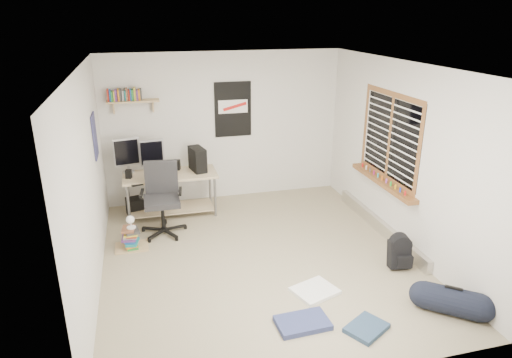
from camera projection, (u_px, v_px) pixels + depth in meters
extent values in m
cube|color=gray|center=(258.00, 258.00, 6.08)|extent=(4.00, 4.50, 0.01)
cube|color=white|center=(259.00, 66.00, 5.22)|extent=(4.00, 4.50, 0.01)
cube|color=silver|center=(224.00, 127.00, 7.70)|extent=(4.00, 0.01, 2.50)
cube|color=silver|center=(88.00, 184.00, 5.18)|extent=(0.01, 4.50, 2.50)
cube|color=silver|center=(403.00, 157.00, 6.12)|extent=(0.01, 4.50, 2.50)
cube|color=#C4AE88|center=(171.00, 193.00, 7.27)|extent=(1.55, 0.94, 0.66)
cube|color=#9C9DA1|center=(128.00, 161.00, 7.14)|extent=(0.41, 0.18, 0.44)
cube|color=#B2B2B7|center=(153.00, 162.00, 7.17)|extent=(0.38, 0.14, 0.41)
cube|color=black|center=(198.00, 160.00, 7.24)|extent=(0.26, 0.42, 0.41)
cube|color=black|center=(143.00, 183.00, 6.84)|extent=(0.40, 0.25, 0.02)
cube|color=black|center=(129.00, 175.00, 6.95)|extent=(0.11, 0.11, 0.17)
cube|color=black|center=(177.00, 166.00, 7.31)|extent=(0.12, 0.12, 0.20)
cube|color=#262528|center=(162.00, 203.00, 6.59)|extent=(0.78, 0.78, 1.07)
cube|color=tan|center=(133.00, 101.00, 7.07)|extent=(0.80, 0.22, 0.24)
cube|color=black|center=(233.00, 109.00, 7.61)|extent=(0.62, 0.03, 0.92)
cube|color=navy|center=(95.00, 136.00, 6.18)|extent=(0.02, 0.42, 0.60)
cube|color=brown|center=(389.00, 137.00, 6.31)|extent=(0.10, 1.50, 1.26)
cube|color=#B7B2A8|center=(380.00, 226.00, 6.78)|extent=(0.08, 2.50, 0.18)
cube|color=black|center=(399.00, 254.00, 5.77)|extent=(0.30, 0.26, 0.35)
cylinder|color=black|center=(451.00, 302.00, 4.92)|extent=(0.43, 0.43, 0.60)
cube|color=white|center=(315.00, 291.00, 5.32)|extent=(0.58, 0.54, 0.04)
cube|color=navy|center=(303.00, 323.00, 4.76)|extent=(0.56, 0.37, 0.06)
cube|color=navy|center=(366.00, 328.00, 4.69)|extent=(0.52, 0.48, 0.05)
cube|color=olive|center=(131.00, 238.00, 6.30)|extent=(0.43, 0.36, 0.29)
cube|color=white|center=(131.00, 223.00, 6.20)|extent=(0.18, 0.23, 0.21)
cube|color=black|center=(135.00, 207.00, 7.32)|extent=(0.31, 0.31, 0.28)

